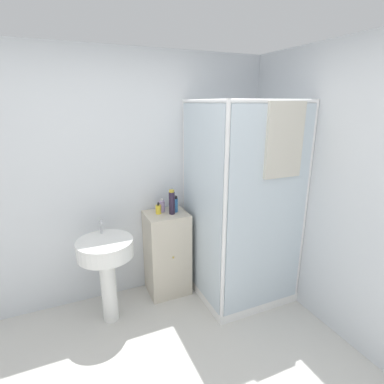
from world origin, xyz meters
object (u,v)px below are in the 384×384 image
sink (106,259)px  soap_dispenser (158,209)px  lotion_bottle_white (162,206)px  shampoo_bottle_blue (175,204)px  shampoo_bottle_tall_black (172,202)px

sink → soap_dispenser: size_ratio=7.83×
sink → lotion_bottle_white: (0.63, 0.29, 0.33)m
shampoo_bottle_blue → shampoo_bottle_tall_black: bearing=-135.1°
soap_dispenser → lotion_bottle_white: (0.05, 0.05, 0.01)m
soap_dispenser → lotion_bottle_white: 0.07m
lotion_bottle_white → soap_dispenser: bearing=-138.1°
sink → shampoo_bottle_blue: size_ratio=5.74×
sink → shampoo_bottle_blue: bearing=16.9°
sink → lotion_bottle_white: size_ratio=6.60×
lotion_bottle_white → shampoo_bottle_blue: bearing=-25.3°
soap_dispenser → lotion_bottle_white: lotion_bottle_white is taller
sink → lotion_bottle_white: bearing=24.4°
shampoo_bottle_blue → lotion_bottle_white: (-0.12, 0.06, -0.02)m
sink → shampoo_bottle_blue: (0.76, 0.23, 0.35)m
sink → soap_dispenser: bearing=22.4°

